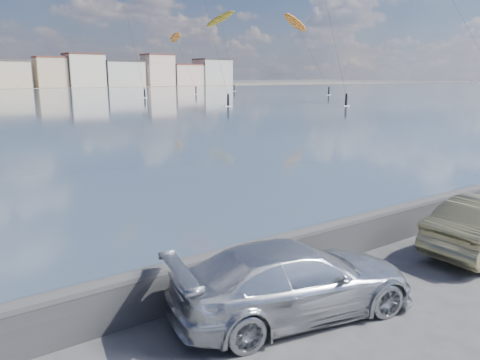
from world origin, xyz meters
TOP-DOWN VIEW (x-y plane):
  - ground at (0.00, 0.00)m, footprint 700.00×700.00m
  - seawall at (0.00, 2.70)m, footprint 400.00×0.36m
  - car_silver at (0.31, 1.11)m, footprint 5.47×3.09m
  - kitesurfer_2 at (56.84, 113.36)m, footprint 5.62×19.96m
  - kitesurfer_13 at (78.71, 124.44)m, footprint 8.20×18.48m
  - kitesurfer_19 at (76.34, 86.29)m, footprint 9.13×11.90m

SIDE VIEW (x-z plane):
  - ground at x=0.00m, z-range 0.00..0.00m
  - seawall at x=0.00m, z-range 0.04..1.12m
  - car_silver at x=0.31m, z-range 0.00..1.49m
  - kitesurfer_2 at x=56.84m, z-range 6.35..22.66m
  - kitesurfer_19 at x=76.34m, z-range 7.21..27.29m
  - kitesurfer_13 at x=78.71m, z-range 9.32..34.39m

